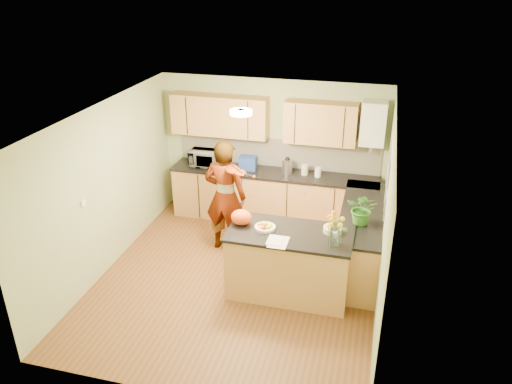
# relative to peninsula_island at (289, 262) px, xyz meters

# --- Properties ---
(floor) EXTENTS (4.50, 4.50, 0.00)m
(floor) POSITION_rel_peninsula_island_xyz_m (-0.79, 0.10, -0.49)
(floor) COLOR brown
(floor) RESTS_ON ground
(ceiling) EXTENTS (4.00, 4.50, 0.02)m
(ceiling) POSITION_rel_peninsula_island_xyz_m (-0.79, 0.10, 2.01)
(ceiling) COLOR silver
(ceiling) RESTS_ON wall_back
(wall_back) EXTENTS (4.00, 0.02, 2.50)m
(wall_back) POSITION_rel_peninsula_island_xyz_m (-0.79, 2.35, 0.76)
(wall_back) COLOR #9EAF7D
(wall_back) RESTS_ON floor
(wall_front) EXTENTS (4.00, 0.02, 2.50)m
(wall_front) POSITION_rel_peninsula_island_xyz_m (-0.79, -2.15, 0.76)
(wall_front) COLOR #9EAF7D
(wall_front) RESTS_ON floor
(wall_left) EXTENTS (0.02, 4.50, 2.50)m
(wall_left) POSITION_rel_peninsula_island_xyz_m (-2.79, 0.10, 0.76)
(wall_left) COLOR #9EAF7D
(wall_left) RESTS_ON floor
(wall_right) EXTENTS (0.02, 4.50, 2.50)m
(wall_right) POSITION_rel_peninsula_island_xyz_m (1.21, 0.10, 0.76)
(wall_right) COLOR #9EAF7D
(wall_right) RESTS_ON floor
(back_counter) EXTENTS (3.64, 0.62, 0.94)m
(back_counter) POSITION_rel_peninsula_island_xyz_m (-0.69, 2.05, -0.01)
(back_counter) COLOR tan
(back_counter) RESTS_ON floor
(right_counter) EXTENTS (0.62, 2.24, 0.94)m
(right_counter) POSITION_rel_peninsula_island_xyz_m (0.91, 0.95, -0.01)
(right_counter) COLOR tan
(right_counter) RESTS_ON floor
(splashback) EXTENTS (3.60, 0.02, 0.52)m
(splashback) POSITION_rel_peninsula_island_xyz_m (-0.69, 2.34, 0.71)
(splashback) COLOR white
(splashback) RESTS_ON back_counter
(upper_cabinets) EXTENTS (3.20, 0.34, 0.70)m
(upper_cabinets) POSITION_rel_peninsula_island_xyz_m (-0.96, 2.18, 1.36)
(upper_cabinets) COLOR tan
(upper_cabinets) RESTS_ON wall_back
(boiler) EXTENTS (0.40, 0.30, 0.86)m
(boiler) POSITION_rel_peninsula_island_xyz_m (0.91, 2.19, 1.41)
(boiler) COLOR white
(boiler) RESTS_ON wall_back
(window_right) EXTENTS (0.01, 1.30, 1.05)m
(window_right) POSITION_rel_peninsula_island_xyz_m (1.20, 0.70, 1.06)
(window_right) COLOR white
(window_right) RESTS_ON wall_right
(light_switch) EXTENTS (0.02, 0.09, 0.09)m
(light_switch) POSITION_rel_peninsula_island_xyz_m (-2.77, -0.50, 0.81)
(light_switch) COLOR white
(light_switch) RESTS_ON wall_left
(ceiling_lamp) EXTENTS (0.30, 0.30, 0.07)m
(ceiling_lamp) POSITION_rel_peninsula_island_xyz_m (-0.79, 0.40, 1.98)
(ceiling_lamp) COLOR #FFEABF
(ceiling_lamp) RESTS_ON ceiling
(peninsula_island) EXTENTS (1.69, 0.86, 0.97)m
(peninsula_island) POSITION_rel_peninsula_island_xyz_m (0.00, 0.00, 0.00)
(peninsula_island) COLOR tan
(peninsula_island) RESTS_ON floor
(fruit_dish) EXTENTS (0.29, 0.29, 0.10)m
(fruit_dish) POSITION_rel_peninsula_island_xyz_m (-0.35, 0.00, 0.52)
(fruit_dish) COLOR beige
(fruit_dish) RESTS_ON peninsula_island
(orange_bowl) EXTENTS (0.26, 0.26, 0.15)m
(orange_bowl) POSITION_rel_peninsula_island_xyz_m (0.55, 0.15, 0.55)
(orange_bowl) COLOR beige
(orange_bowl) RESTS_ON peninsula_island
(flower_vase) EXTENTS (0.27, 0.27, 0.51)m
(flower_vase) POSITION_rel_peninsula_island_xyz_m (0.60, -0.18, 0.82)
(flower_vase) COLOR silver
(flower_vase) RESTS_ON peninsula_island
(orange_bag) EXTENTS (0.31, 0.27, 0.22)m
(orange_bag) POSITION_rel_peninsula_island_xyz_m (-0.70, 0.05, 0.59)
(orange_bag) COLOR #FF4D15
(orange_bag) RESTS_ON peninsula_island
(papers) EXTENTS (0.24, 0.33, 0.01)m
(papers) POSITION_rel_peninsula_island_xyz_m (-0.10, -0.30, 0.49)
(papers) COLOR silver
(papers) RESTS_ON peninsula_island
(violinist) EXTENTS (0.70, 0.49, 1.86)m
(violinist) POSITION_rel_peninsula_island_xyz_m (-1.21, 0.93, 0.44)
(violinist) COLOR tan
(violinist) RESTS_ON floor
(violin) EXTENTS (0.71, 0.61, 0.18)m
(violin) POSITION_rel_peninsula_island_xyz_m (-1.01, 0.71, 1.00)
(violin) COLOR #531B05
(violin) RESTS_ON violinist
(microwave) EXTENTS (0.52, 0.35, 0.29)m
(microwave) POSITION_rel_peninsula_island_xyz_m (-1.95, 2.04, 0.60)
(microwave) COLOR white
(microwave) RESTS_ON back_counter
(blue_box) EXTENTS (0.31, 0.24, 0.24)m
(blue_box) POSITION_rel_peninsula_island_xyz_m (-1.16, 2.08, 0.57)
(blue_box) COLOR #214099
(blue_box) RESTS_ON back_counter
(kettle) EXTENTS (0.18, 0.18, 0.34)m
(kettle) POSITION_rel_peninsula_island_xyz_m (-0.46, 2.08, 0.59)
(kettle) COLOR silver
(kettle) RESTS_ON back_counter
(jar_cream) EXTENTS (0.14, 0.14, 0.18)m
(jar_cream) POSITION_rel_peninsula_island_xyz_m (-0.15, 2.08, 0.55)
(jar_cream) COLOR beige
(jar_cream) RESTS_ON back_counter
(jar_white) EXTENTS (0.14, 0.14, 0.17)m
(jar_white) POSITION_rel_peninsula_island_xyz_m (0.08, 2.05, 0.54)
(jar_white) COLOR white
(jar_white) RESTS_ON back_counter
(potted_plant) EXTENTS (0.49, 0.44, 0.47)m
(potted_plant) POSITION_rel_peninsula_island_xyz_m (0.91, 0.53, 0.69)
(potted_plant) COLOR #397D29
(potted_plant) RESTS_ON right_counter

